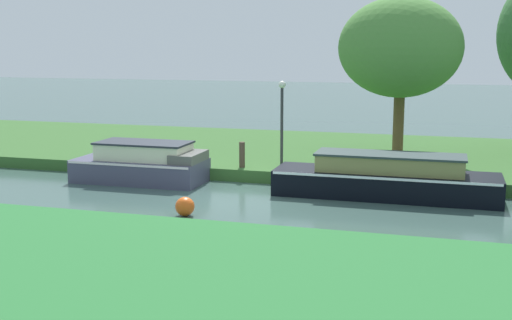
% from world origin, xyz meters
% --- Properties ---
extents(ground_plane, '(120.00, 120.00, 0.00)m').
position_xyz_m(ground_plane, '(0.00, 0.00, 0.00)').
color(ground_plane, '#3A564F').
extents(riverbank_far, '(72.00, 10.00, 0.40)m').
position_xyz_m(riverbank_far, '(0.00, 7.00, 0.20)').
color(riverbank_far, '#335F29').
rests_on(riverbank_far, ground_plane).
extents(riverbank_near, '(72.00, 10.00, 0.40)m').
position_xyz_m(riverbank_near, '(0.00, -9.00, 0.20)').
color(riverbank_near, '#276B31').
rests_on(riverbank_near, ground_plane).
extents(black_barge, '(6.42, 1.69, 1.28)m').
position_xyz_m(black_barge, '(3.97, 1.20, 0.55)').
color(black_barge, black).
rests_on(black_barge, ground_plane).
extents(slate_narrowboat, '(4.19, 1.84, 1.31)m').
position_xyz_m(slate_narrowboat, '(-3.76, 1.20, 0.58)').
color(slate_narrowboat, '#43435C').
rests_on(slate_narrowboat, ground_plane).
extents(willow_tree_left, '(4.31, 3.40, 5.63)m').
position_xyz_m(willow_tree_left, '(3.87, 5.96, 4.26)').
color(willow_tree_left, brown).
rests_on(willow_tree_left, riverbank_far).
extents(lamp_post, '(0.24, 0.24, 2.79)m').
position_xyz_m(lamp_post, '(0.28, 3.44, 2.16)').
color(lamp_post, '#333338').
rests_on(lamp_post, riverbank_far).
extents(mooring_post_near, '(0.19, 0.19, 0.84)m').
position_xyz_m(mooring_post_near, '(-0.82, 2.48, 0.82)').
color(mooring_post_near, '#4A3B2E').
rests_on(mooring_post_near, riverbank_far).
extents(mooring_post_far, '(0.20, 0.20, 0.68)m').
position_xyz_m(mooring_post_far, '(4.31, 2.48, 0.74)').
color(mooring_post_far, '#453E30').
rests_on(mooring_post_far, riverbank_far).
extents(channel_buoy, '(0.50, 0.50, 0.50)m').
position_xyz_m(channel_buoy, '(-0.81, -2.42, 0.25)').
color(channel_buoy, '#E55919').
rests_on(channel_buoy, ground_plane).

